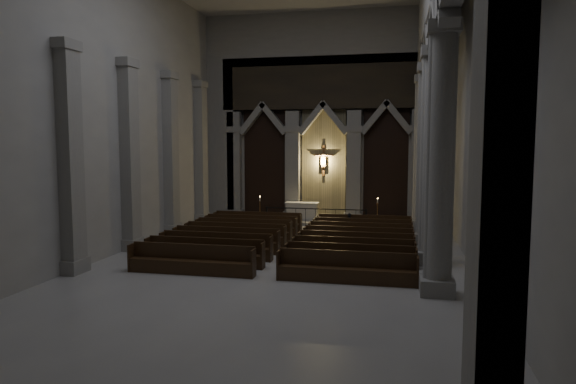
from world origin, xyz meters
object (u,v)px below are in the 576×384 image
object	(u,v)px
altar	(302,211)
candle_stand_left	(260,217)
altar_rail	(315,214)
pews	(292,244)
worshipper	(350,224)
candle_stand_right	(377,219)

from	to	relation	value
altar	candle_stand_left	bearing A→B (deg)	-146.15
altar_rail	pews	world-z (taller)	altar_rail
worshipper	altar	bearing A→B (deg)	120.19
altar_rail	candle_stand_left	bearing A→B (deg)	170.39
candle_stand_left	altar_rail	bearing A→B (deg)	-9.61
altar_rail	worshipper	distance (m)	2.84
candle_stand_left	candle_stand_right	xyz separation A→B (m)	(6.49, 0.35, 0.00)
candle_stand_left	worshipper	size ratio (longest dim) A/B	1.42
altar_rail	worshipper	bearing A→B (deg)	-44.77
candle_stand_left	pews	distance (m)	7.51
candle_stand_right	pews	size ratio (longest dim) A/B	0.16
candle_stand_right	pews	world-z (taller)	candle_stand_right
worshipper	pews	bearing A→B (deg)	-123.33
pews	worshipper	world-z (taller)	worshipper
altar	worshipper	distance (m)	5.06
altar	pews	size ratio (longest dim) A/B	0.19
altar_rail	worshipper	world-z (taller)	worshipper
candle_stand_right	candle_stand_left	bearing A→B (deg)	-176.91
altar	pews	xyz separation A→B (m)	(1.10, -8.21, -0.31)
pews	worshipper	size ratio (longest dim) A/B	8.95
pews	worshipper	bearing A→B (deg)	64.54
candle_stand_right	altar_rail	bearing A→B (deg)	-164.54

